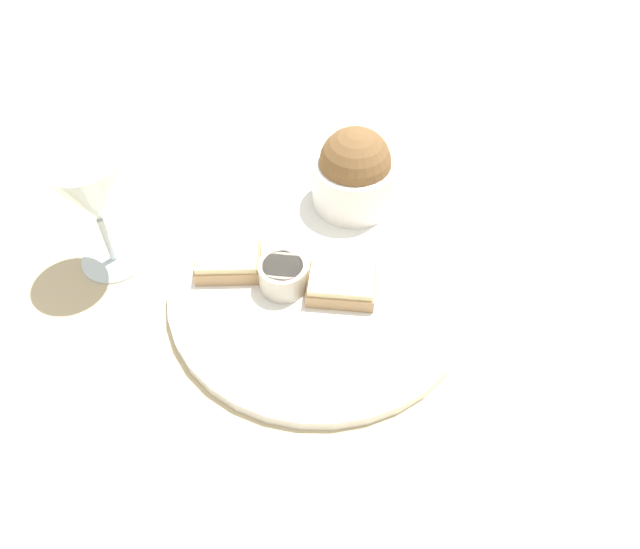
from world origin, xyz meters
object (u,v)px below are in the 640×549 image
at_px(salad_bowl, 354,173).
at_px(cheese_toast_far, 228,260).
at_px(sauce_ramekin, 283,274).
at_px(cheese_toast_near, 342,283).
at_px(wine_glass, 90,194).

relative_size(salad_bowl, cheese_toast_far, 1.15).
bearing_deg(salad_bowl, sauce_ramekin, -91.41).
bearing_deg(cheese_toast_near, cheese_toast_far, -165.87).
relative_size(sauce_ramekin, cheese_toast_far, 0.60).
xyz_separation_m(salad_bowl, cheese_toast_near, (0.06, -0.14, -0.03)).
bearing_deg(wine_glass, salad_bowl, 46.34).
bearing_deg(salad_bowl, cheese_toast_near, -67.97).
height_order(cheese_toast_near, wine_glass, wine_glass).
xyz_separation_m(salad_bowl, sauce_ramekin, (-0.00, -0.17, -0.03)).
bearing_deg(sauce_ramekin, cheese_toast_near, 23.00).
bearing_deg(sauce_ramekin, cheese_toast_far, -174.09).
bearing_deg(wine_glass, sauce_ramekin, 15.12).
bearing_deg(wine_glass, cheese_toast_far, 19.61).
distance_m(salad_bowl, sauce_ramekin, 0.17).
bearing_deg(cheese_toast_far, salad_bowl, 66.63).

